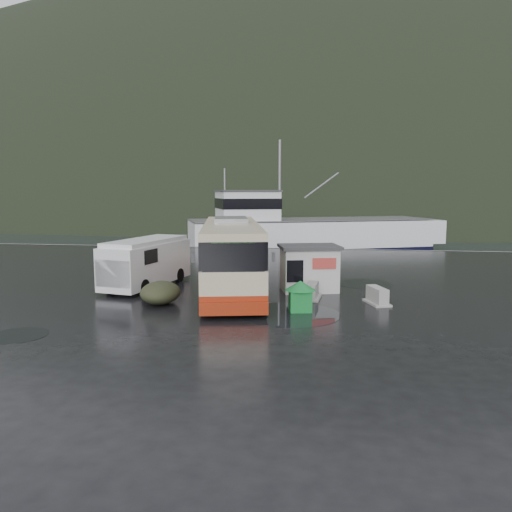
# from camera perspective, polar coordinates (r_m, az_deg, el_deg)

# --- Properties ---
(ground) EXTENTS (160.00, 160.00, 0.00)m
(ground) POSITION_cam_1_polar(r_m,az_deg,el_deg) (24.62, -6.49, -4.38)
(ground) COLOR black
(ground) RESTS_ON ground
(harbor_water) EXTENTS (300.00, 180.00, 0.02)m
(harbor_water) POSITION_cam_1_polar(r_m,az_deg,el_deg) (133.55, 5.40, 5.31)
(harbor_water) COLOR black
(harbor_water) RESTS_ON ground
(quay_edge) EXTENTS (160.00, 0.60, 1.50)m
(quay_edge) POSITION_cam_1_polar(r_m,az_deg,el_deg) (44.03, 0.00, 0.92)
(quay_edge) COLOR #999993
(quay_edge) RESTS_ON ground
(headland) EXTENTS (780.00, 540.00, 570.00)m
(headland) POSITION_cam_1_polar(r_m,az_deg,el_deg) (273.39, 8.87, 6.37)
(headland) COLOR black
(headland) RESTS_ON ground
(coach_bus) EXTENTS (5.73, 13.31, 3.66)m
(coach_bus) POSITION_cam_1_polar(r_m,az_deg,el_deg) (25.94, -2.81, -3.73)
(coach_bus) COLOR #C2B493
(coach_bus) RESTS_ON ground
(white_van) EXTENTS (3.28, 6.42, 2.56)m
(white_van) POSITION_cam_1_polar(r_m,az_deg,el_deg) (27.01, -12.31, -3.45)
(white_van) COLOR silver
(white_van) RESTS_ON ground
(waste_bin_left) EXTENTS (1.09, 1.09, 1.30)m
(waste_bin_left) POSITION_cam_1_polar(r_m,az_deg,el_deg) (21.24, 5.06, -6.29)
(waste_bin_left) COLOR #157B31
(waste_bin_left) RESTS_ON ground
(waste_bin_right) EXTENTS (1.27, 1.27, 1.59)m
(waste_bin_right) POSITION_cam_1_polar(r_m,az_deg,el_deg) (24.29, -0.46, -4.50)
(waste_bin_right) COLOR #157B31
(waste_bin_right) RESTS_ON ground
(dome_tent) EXTENTS (2.22, 2.79, 0.98)m
(dome_tent) POSITION_cam_1_polar(r_m,az_deg,el_deg) (22.99, -10.84, -5.32)
(dome_tent) COLOR #2D311D
(dome_tent) RESTS_ON ground
(ticket_kiosk) EXTENTS (3.41, 2.88, 2.32)m
(ticket_kiosk) POSITION_cam_1_polar(r_m,az_deg,el_deg) (25.56, 6.04, -3.93)
(ticket_kiosk) COLOR beige
(ticket_kiosk) RESTS_ON ground
(jersey_barrier_a) EXTENTS (0.89, 1.56, 0.75)m
(jersey_barrier_a) POSITION_cam_1_polar(r_m,az_deg,el_deg) (23.62, 6.41, -4.89)
(jersey_barrier_a) COLOR #999993
(jersey_barrier_a) RESTS_ON ground
(jersey_barrier_b) EXTENTS (1.22, 1.68, 0.76)m
(jersey_barrier_b) POSITION_cam_1_polar(r_m,az_deg,el_deg) (23.10, 13.65, -5.34)
(jersey_barrier_b) COLOR #999993
(jersey_barrier_b) RESTS_ON ground
(fishing_trawler) EXTENTS (29.21, 16.59, 11.57)m
(fishing_trawler) POSITION_cam_1_polar(r_m,az_deg,el_deg) (51.56, 6.25, 1.85)
(fishing_trawler) COLOR silver
(fishing_trawler) RESTS_ON ground
(puddles) EXTENTS (15.39, 14.14, 0.01)m
(puddles) POSITION_cam_1_polar(r_m,az_deg,el_deg) (22.13, 3.51, -5.69)
(puddles) COLOR black
(puddles) RESTS_ON ground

